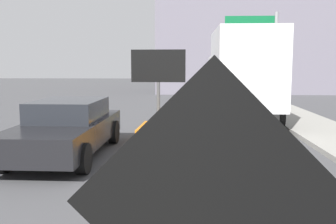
{
  "coord_description": "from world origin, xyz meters",
  "views": [
    {
      "loc": [
        0.55,
        0.47,
        2.29
      ],
      "look_at": [
        0.28,
        6.59,
        1.51
      ],
      "focal_mm": 40.82,
      "sensor_mm": 36.0,
      "label": 1
    }
  ],
  "objects_px": {
    "traffic_cone_mid_lane": "(170,187)",
    "traffic_cone_far_lane": "(172,155)",
    "arrow_board_trailer": "(158,125)",
    "box_truck": "(242,74)",
    "highway_guide_sign": "(261,42)",
    "roadwork_sign": "(212,212)",
    "pickup_car": "(67,128)"
  },
  "relations": [
    {
      "from": "pickup_car",
      "to": "traffic_cone_far_lane",
      "type": "relative_size",
      "value": 6.09
    },
    {
      "from": "arrow_board_trailer",
      "to": "box_truck",
      "type": "relative_size",
      "value": 0.41
    },
    {
      "from": "traffic_cone_mid_lane",
      "to": "roadwork_sign",
      "type": "bearing_deg",
      "value": -84.42
    },
    {
      "from": "arrow_board_trailer",
      "to": "highway_guide_sign",
      "type": "relative_size",
      "value": 0.54
    },
    {
      "from": "traffic_cone_far_lane",
      "to": "box_truck",
      "type": "bearing_deg",
      "value": 71.14
    },
    {
      "from": "roadwork_sign",
      "to": "traffic_cone_far_lane",
      "type": "distance_m",
      "value": 5.91
    },
    {
      "from": "arrow_board_trailer",
      "to": "pickup_car",
      "type": "relative_size",
      "value": 0.57
    },
    {
      "from": "highway_guide_sign",
      "to": "pickup_car",
      "type": "bearing_deg",
      "value": -121.28
    },
    {
      "from": "box_truck",
      "to": "traffic_cone_far_lane",
      "type": "bearing_deg",
      "value": -108.86
    },
    {
      "from": "pickup_car",
      "to": "highway_guide_sign",
      "type": "distance_m",
      "value": 13.7
    },
    {
      "from": "traffic_cone_far_lane",
      "to": "arrow_board_trailer",
      "type": "bearing_deg",
      "value": 98.78
    },
    {
      "from": "arrow_board_trailer",
      "to": "roadwork_sign",
      "type": "bearing_deg",
      "value": -84.23
    },
    {
      "from": "pickup_car",
      "to": "highway_guide_sign",
      "type": "bearing_deg",
      "value": 58.72
    },
    {
      "from": "roadwork_sign",
      "to": "arrow_board_trailer",
      "type": "height_order",
      "value": "arrow_board_trailer"
    },
    {
      "from": "arrow_board_trailer",
      "to": "box_truck",
      "type": "xyz_separation_m",
      "value": [
        3.01,
        3.85,
        1.4
      ]
    },
    {
      "from": "pickup_car",
      "to": "highway_guide_sign",
      "type": "height_order",
      "value": "highway_guide_sign"
    },
    {
      "from": "traffic_cone_mid_lane",
      "to": "traffic_cone_far_lane",
      "type": "height_order",
      "value": "traffic_cone_far_lane"
    },
    {
      "from": "arrow_board_trailer",
      "to": "traffic_cone_mid_lane",
      "type": "distance_m",
      "value": 5.45
    },
    {
      "from": "roadwork_sign",
      "to": "traffic_cone_mid_lane",
      "type": "bearing_deg",
      "value": 95.58
    },
    {
      "from": "box_truck",
      "to": "pickup_car",
      "type": "relative_size",
      "value": 1.39
    },
    {
      "from": "highway_guide_sign",
      "to": "traffic_cone_mid_lane",
      "type": "bearing_deg",
      "value": -105.88
    },
    {
      "from": "roadwork_sign",
      "to": "highway_guide_sign",
      "type": "bearing_deg",
      "value": 78.29
    },
    {
      "from": "arrow_board_trailer",
      "to": "traffic_cone_far_lane",
      "type": "relative_size",
      "value": 3.46
    },
    {
      "from": "box_truck",
      "to": "pickup_car",
      "type": "xyz_separation_m",
      "value": [
        -5.17,
        -5.79,
        -1.19
      ]
    },
    {
      "from": "traffic_cone_far_lane",
      "to": "roadwork_sign",
      "type": "bearing_deg",
      "value": -86.02
    },
    {
      "from": "traffic_cone_far_lane",
      "to": "traffic_cone_mid_lane",
      "type": "bearing_deg",
      "value": -89.07
    },
    {
      "from": "arrow_board_trailer",
      "to": "traffic_cone_mid_lane",
      "type": "height_order",
      "value": "arrow_board_trailer"
    },
    {
      "from": "pickup_car",
      "to": "traffic_cone_mid_lane",
      "type": "distance_m",
      "value": 4.43
    },
    {
      "from": "traffic_cone_mid_lane",
      "to": "traffic_cone_far_lane",
      "type": "xyz_separation_m",
      "value": [
        -0.03,
        2.01,
        0.02
      ]
    },
    {
      "from": "arrow_board_trailer",
      "to": "highway_guide_sign",
      "type": "distance_m",
      "value": 11.07
    },
    {
      "from": "arrow_board_trailer",
      "to": "traffic_cone_far_lane",
      "type": "distance_m",
      "value": 3.46
    },
    {
      "from": "arrow_board_trailer",
      "to": "highway_guide_sign",
      "type": "xyz_separation_m",
      "value": [
        4.81,
        9.53,
        2.94
      ]
    }
  ]
}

